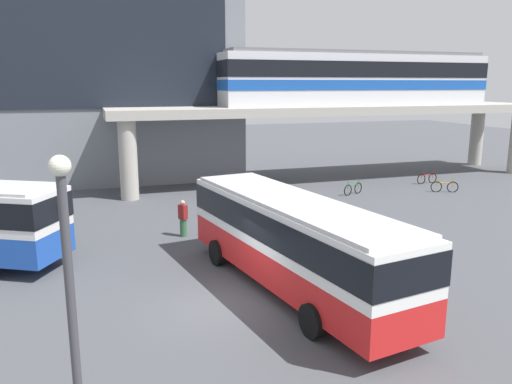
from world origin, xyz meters
The scene contains 10 objects.
ground_plane centered at (0.00, 10.00, 0.00)m, with size 120.00×120.00×0.00m, color #47494F.
station_building centered at (-7.53, 28.07, 9.96)m, with size 29.44×15.46×19.91m.
elevated_platform centered at (13.47, 18.78, 4.68)m, with size 32.30×6.04×5.43m.
train centered at (15.30, 18.78, 7.40)m, with size 20.53×2.96×3.84m.
bus_main centered at (2.57, 0.35, 1.99)m, with size 4.32×11.31×3.22m.
bicycle_red centered at (19.06, 15.07, 0.36)m, with size 1.78×0.27×1.04m.
bicycle_green centered at (12.22, 13.45, 0.36)m, with size 1.67×0.76×1.04m.
bicycle_orange centered at (18.27, 12.19, 0.36)m, with size 1.68×0.74×1.04m.
pedestrian_by_bike_rack centered at (0.21, 7.82, 0.81)m, with size 0.42×0.48×1.72m.
lamp_post centered at (-4.21, -6.13, 3.48)m, with size 0.36×0.36×5.85m.
Camera 1 is at (-3.76, -14.77, 6.95)m, focal length 35.59 mm.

